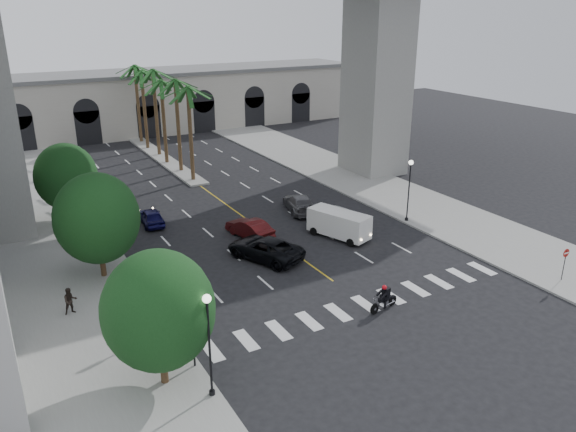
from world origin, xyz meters
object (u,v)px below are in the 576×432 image
object	(u,v)px
lamp_post_left_far	(103,202)
car_e	(151,217)
car_c	(265,248)
car_a	(334,214)
pedestrian_a	(164,314)
pedestrian_b	(70,301)
lamp_post_right	(409,185)
motorcycle_rider	(385,298)
car_d	(300,203)
traffic_signal_near	(192,324)
cargo_van	(339,223)
traffic_signal_far	(166,290)
lamp_post_left_near	(209,337)
do_not_enter_sign	(565,258)
car_b	(250,228)

from	to	relation	value
lamp_post_left_far	car_e	world-z (taller)	lamp_post_left_far
car_c	car_a	bearing A→B (deg)	178.42
car_a	pedestrian_a	distance (m)	19.69
pedestrian_a	pedestrian_b	xyz separation A→B (m)	(-4.24, 4.14, -0.01)
lamp_post_right	pedestrian_a	size ratio (longest dim) A/B	3.24
motorcycle_rider	car_c	world-z (taller)	motorcycle_rider
pedestrian_a	car_d	bearing A→B (deg)	14.69
motorcycle_rider	car_a	world-z (taller)	motorcycle_rider
lamp_post_left_far	pedestrian_b	xyz separation A→B (m)	(-4.34, -10.13, -2.26)
traffic_signal_near	pedestrian_a	distance (m)	4.50
lamp_post_left_far	cargo_van	bearing A→B (deg)	-26.66
lamp_post_right	traffic_signal_near	bearing A→B (deg)	-155.18
traffic_signal_far	motorcycle_rider	world-z (taller)	traffic_signal_far
lamp_post_left_near	car_a	world-z (taller)	lamp_post_left_near
lamp_post_left_far	car_c	size ratio (longest dim) A/B	0.93
lamp_post_right	lamp_post_left_far	bearing A→B (deg)	160.67
lamp_post_right	motorcycle_rider	distance (m)	15.28
lamp_post_left_far	pedestrian_a	xyz separation A→B (m)	(-0.10, -14.27, -2.25)
car_c	car_e	bearing A→B (deg)	-88.70
motorcycle_rider	pedestrian_a	distance (m)	12.85
pedestrian_a	do_not_enter_sign	size ratio (longest dim) A/B	0.70
cargo_van	lamp_post_left_near	bearing A→B (deg)	-160.79
car_b	motorcycle_rider	bearing A→B (deg)	86.95
traffic_signal_far	car_e	size ratio (longest dim) A/B	0.91
traffic_signal_near	car_a	size ratio (longest dim) A/B	0.81
lamp_post_left_near	car_d	distance (m)	25.70
lamp_post_left_far	do_not_enter_sign	distance (m)	32.52
car_b	car_d	distance (m)	7.20
car_e	pedestrian_b	distance (m)	14.71
lamp_post_right	car_e	distance (m)	21.40
lamp_post_left_far	traffic_signal_near	bearing A→B (deg)	-89.69
motorcycle_rider	pedestrian_a	size ratio (longest dim) A/B	1.36
motorcycle_rider	do_not_enter_sign	size ratio (longest dim) A/B	0.95
car_d	pedestrian_b	distance (m)	22.48
lamp_post_left_near	do_not_enter_sign	distance (m)	24.45
motorcycle_rider	car_a	bearing A→B (deg)	57.34
traffic_signal_near	do_not_enter_sign	size ratio (longest dim) A/B	1.55
lamp_post_left_near	traffic_signal_far	size ratio (longest dim) A/B	1.47
traffic_signal_near	traffic_signal_far	distance (m)	4.00
lamp_post_left_near	motorcycle_rider	distance (m)	12.52
car_a	car_e	size ratio (longest dim) A/B	1.12
pedestrian_a	do_not_enter_sign	distance (m)	25.54
car_d	do_not_enter_sign	bearing A→B (deg)	126.90
motorcycle_rider	pedestrian_a	xyz separation A→B (m)	(-12.12, 4.27, 0.24)
cargo_van	do_not_enter_sign	size ratio (longest dim) A/B	2.25
pedestrian_a	lamp_post_right	bearing A→B (deg)	-8.27
lamp_post_left_far	traffic_signal_near	distance (m)	18.51
lamp_post_left_near	motorcycle_rider	size ratio (longest dim) A/B	2.39
traffic_signal_near	car_c	distance (m)	13.46
lamp_post_left_near	car_c	xyz separation A→B (m)	(9.12, 12.34, -2.42)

